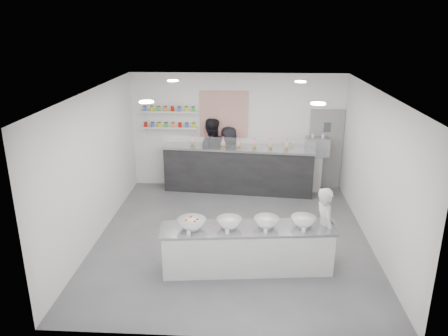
{
  "coord_description": "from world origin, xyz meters",
  "views": [
    {
      "loc": [
        0.28,
        -8.06,
        4.27
      ],
      "look_at": [
        -0.2,
        0.4,
        1.37
      ],
      "focal_mm": 35.0,
      "sensor_mm": 36.0,
      "label": 1
    }
  ],
  "objects_px": {
    "espresso_ledge": "(296,172)",
    "back_bar": "(238,169)",
    "prep_counter": "(247,248)",
    "woman_prep": "(324,227)",
    "espresso_machine": "(317,147)",
    "staff_right": "(229,157)",
    "staff_left": "(211,153)"
  },
  "relations": [
    {
      "from": "prep_counter",
      "to": "staff_left",
      "type": "relative_size",
      "value": 1.63
    },
    {
      "from": "espresso_machine",
      "to": "woman_prep",
      "type": "height_order",
      "value": "woman_prep"
    },
    {
      "from": "back_bar",
      "to": "espresso_ledge",
      "type": "bearing_deg",
      "value": 12.27
    },
    {
      "from": "prep_counter",
      "to": "back_bar",
      "type": "relative_size",
      "value": 0.79
    },
    {
      "from": "woman_prep",
      "to": "prep_counter",
      "type": "bearing_deg",
      "value": 90.5
    },
    {
      "from": "staff_left",
      "to": "staff_right",
      "type": "distance_m",
      "value": 0.49
    },
    {
      "from": "espresso_ledge",
      "to": "espresso_machine",
      "type": "bearing_deg",
      "value": 0.0
    },
    {
      "from": "espresso_ledge",
      "to": "back_bar",
      "type": "bearing_deg",
      "value": -173.17
    },
    {
      "from": "prep_counter",
      "to": "espresso_machine",
      "type": "bearing_deg",
      "value": 60.42
    },
    {
      "from": "espresso_machine",
      "to": "woman_prep",
      "type": "bearing_deg",
      "value": -95.81
    },
    {
      "from": "back_bar",
      "to": "woman_prep",
      "type": "height_order",
      "value": "woman_prep"
    },
    {
      "from": "espresso_ledge",
      "to": "espresso_machine",
      "type": "distance_m",
      "value": 0.86
    },
    {
      "from": "back_bar",
      "to": "staff_right",
      "type": "bearing_deg",
      "value": 141.42
    },
    {
      "from": "woman_prep",
      "to": "staff_right",
      "type": "relative_size",
      "value": 0.91
    },
    {
      "from": "espresso_ledge",
      "to": "woman_prep",
      "type": "xyz_separation_m",
      "value": [
        0.12,
        -3.73,
        0.27
      ]
    },
    {
      "from": "back_bar",
      "to": "woman_prep",
      "type": "distance_m",
      "value": 3.91
    },
    {
      "from": "prep_counter",
      "to": "espresso_ledge",
      "type": "bearing_deg",
      "value": 66.77
    },
    {
      "from": "espresso_ledge",
      "to": "woman_prep",
      "type": "height_order",
      "value": "woman_prep"
    },
    {
      "from": "espresso_ledge",
      "to": "woman_prep",
      "type": "relative_size",
      "value": 0.86
    },
    {
      "from": "espresso_machine",
      "to": "staff_right",
      "type": "height_order",
      "value": "staff_right"
    },
    {
      "from": "prep_counter",
      "to": "woman_prep",
      "type": "height_order",
      "value": "woman_prep"
    },
    {
      "from": "espresso_machine",
      "to": "staff_left",
      "type": "xyz_separation_m",
      "value": [
        -2.74,
        0.07,
        -0.25
      ]
    },
    {
      "from": "staff_left",
      "to": "staff_right",
      "type": "relative_size",
      "value": 1.13
    },
    {
      "from": "prep_counter",
      "to": "staff_right",
      "type": "height_order",
      "value": "staff_right"
    },
    {
      "from": "prep_counter",
      "to": "espresso_ledge",
      "type": "xyz_separation_m",
      "value": [
        1.24,
        3.97,
        0.06
      ]
    },
    {
      "from": "back_bar",
      "to": "espresso_machine",
      "type": "xyz_separation_m",
      "value": [
        2.01,
        0.18,
        0.59
      ]
    },
    {
      "from": "woman_prep",
      "to": "staff_left",
      "type": "distance_m",
      "value": 4.48
    },
    {
      "from": "prep_counter",
      "to": "espresso_machine",
      "type": "relative_size",
      "value": 5.17
    },
    {
      "from": "back_bar",
      "to": "espresso_ledge",
      "type": "xyz_separation_m",
      "value": [
        1.5,
        0.18,
        -0.12
      ]
    },
    {
      "from": "espresso_machine",
      "to": "staff_right",
      "type": "bearing_deg",
      "value": 178.23
    },
    {
      "from": "staff_right",
      "to": "espresso_ledge",
      "type": "bearing_deg",
      "value": 156.11
    },
    {
      "from": "back_bar",
      "to": "woman_prep",
      "type": "bearing_deg",
      "value": -59.96
    }
  ]
}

